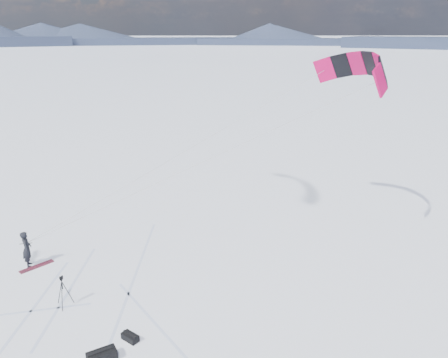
{
  "coord_description": "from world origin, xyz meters",
  "views": [
    {
      "loc": [
        7.38,
        -13.89,
        10.59
      ],
      "look_at": [
        7.79,
        6.39,
        3.65
      ],
      "focal_mm": 35.0,
      "sensor_mm": 36.0,
      "label": 1
    }
  ],
  "objects_px": {
    "gear_bag_b": "(130,337)",
    "gear_bag_a": "(102,356)",
    "snowkiter": "(30,266)",
    "snowboard": "(37,266)",
    "tripod": "(62,287)"
  },
  "relations": [
    {
      "from": "gear_bag_b",
      "to": "gear_bag_a",
      "type": "bearing_deg",
      "value": -88.85
    },
    {
      "from": "snowkiter",
      "to": "snowboard",
      "type": "bearing_deg",
      "value": -129.58
    },
    {
      "from": "snowboard",
      "to": "gear_bag_b",
      "type": "distance_m",
      "value": 7.5
    },
    {
      "from": "gear_bag_a",
      "to": "gear_bag_b",
      "type": "height_order",
      "value": "gear_bag_a"
    },
    {
      "from": "tripod",
      "to": "snowboard",
      "type": "bearing_deg",
      "value": 93.98
    },
    {
      "from": "snowboard",
      "to": "tripod",
      "type": "xyz_separation_m",
      "value": [
        2.33,
        -3.1,
        0.85
      ]
    },
    {
      "from": "snowboard",
      "to": "gear_bag_a",
      "type": "relative_size",
      "value": 1.48
    },
    {
      "from": "gear_bag_b",
      "to": "snowboard",
      "type": "bearing_deg",
      "value": 173.51
    },
    {
      "from": "snowkiter",
      "to": "snowboard",
      "type": "distance_m",
      "value": 0.41
    },
    {
      "from": "gear_bag_a",
      "to": "gear_bag_b",
      "type": "xyz_separation_m",
      "value": [
        0.76,
        1.02,
        -0.06
      ]
    },
    {
      "from": "gear_bag_a",
      "to": "snowboard",
      "type": "bearing_deg",
      "value": 97.33
    },
    {
      "from": "snowboard",
      "to": "tripod",
      "type": "distance_m",
      "value": 3.97
    },
    {
      "from": "snowkiter",
      "to": "tripod",
      "type": "bearing_deg",
      "value": -162.29
    },
    {
      "from": "gear_bag_a",
      "to": "tripod",
      "type": "bearing_deg",
      "value": 96.77
    },
    {
      "from": "snowkiter",
      "to": "gear_bag_a",
      "type": "xyz_separation_m",
      "value": [
        4.99,
        -6.39,
        0.19
      ]
    }
  ]
}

